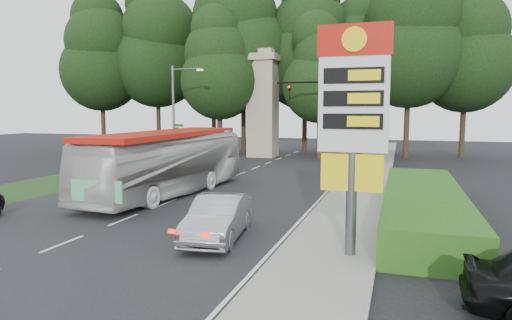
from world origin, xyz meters
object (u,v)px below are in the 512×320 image
(traffic_signal_mast, at_px, (336,107))
(sedan_silver, at_px, (218,218))
(monument, at_px, (263,103))
(streetlight_signs, at_px, (176,110))
(gas_station_pylon, at_px, (353,109))
(transit_bus, at_px, (167,163))

(traffic_signal_mast, distance_m, sedan_silver, 21.69)
(monument, bearing_deg, sedan_silver, -76.31)
(streetlight_signs, relative_size, monument, 0.80)
(gas_station_pylon, xyz_separation_m, sedan_silver, (-4.55, 0.69, -3.70))
(streetlight_signs, bearing_deg, traffic_signal_mast, 8.92)
(traffic_signal_mast, relative_size, transit_bus, 0.60)
(traffic_signal_mast, xyz_separation_m, monument, (-7.68, 6.00, 0.43))
(monument, xyz_separation_m, sedan_silver, (6.65, -27.31, -4.36))
(streetlight_signs, relative_size, sedan_silver, 1.77)
(gas_station_pylon, distance_m, sedan_silver, 5.91)
(streetlight_signs, xyz_separation_m, monument, (4.99, 7.99, 0.67))
(traffic_signal_mast, relative_size, monument, 0.72)
(traffic_signal_mast, distance_m, streetlight_signs, 12.83)
(monument, xyz_separation_m, transit_bus, (0.98, -20.45, -3.44))
(traffic_signal_mast, relative_size, sedan_silver, 1.60)
(gas_station_pylon, distance_m, streetlight_signs, 25.74)
(streetlight_signs, distance_m, sedan_silver, 22.86)
(transit_bus, bearing_deg, sedan_silver, -45.27)
(streetlight_signs, distance_m, monument, 9.44)
(gas_station_pylon, bearing_deg, sedan_silver, 171.33)
(streetlight_signs, xyz_separation_m, sedan_silver, (11.64, -19.32, -3.70))
(gas_station_pylon, distance_m, transit_bus, 13.01)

